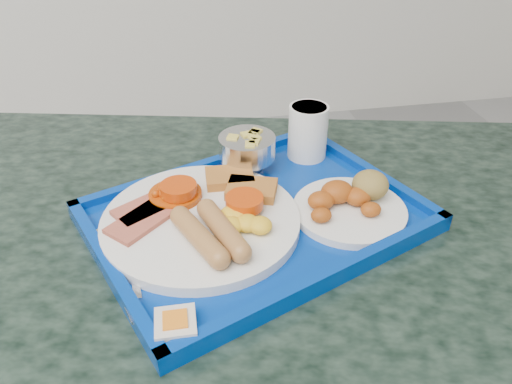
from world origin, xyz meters
The scene contains 9 objects.
table centered at (1.13, 1.20, 0.52)m, with size 1.26×0.98×0.70m.
tray centered at (1.16, 1.21, 0.71)m, with size 0.54×0.47×0.03m.
main_plate centered at (1.08, 1.20, 0.73)m, with size 0.28×0.28×0.04m.
bread_plate centered at (1.29, 1.20, 0.73)m, with size 0.16×0.16×0.05m.
fruit_bowl centered at (1.17, 1.34, 0.76)m, with size 0.09×0.09×0.06m.
juice_cup centered at (1.27, 1.37, 0.76)m, with size 0.07×0.07×0.09m.
spoon centered at (0.99, 1.19, 0.72)m, with size 0.04×0.15×0.01m.
knife centered at (0.96, 1.13, 0.72)m, with size 0.01×0.18×0.00m, color silver.
jam_packet centered at (1.03, 1.02, 0.72)m, with size 0.05×0.05×0.02m.
Camera 1 is at (1.05, 0.65, 1.15)m, focal length 35.00 mm.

